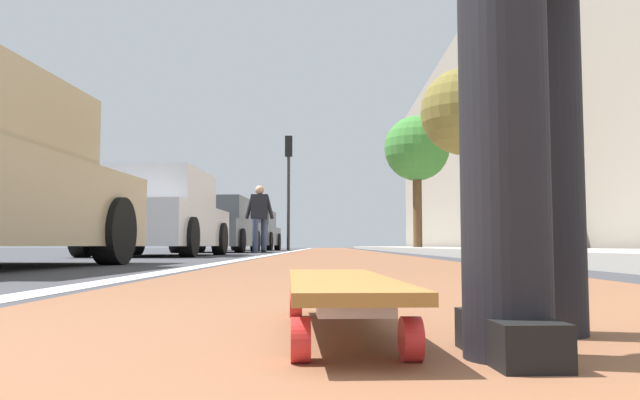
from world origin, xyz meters
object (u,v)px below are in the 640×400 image
Objects in this scene: parked_car_far at (218,227)px; parked_car_mid at (159,216)px; skateboard at (340,288)px; parked_car_end at (251,231)px; street_tree_far at (417,150)px; pedestrian_distant at (260,214)px; street_tree_mid at (464,113)px; traffic_light at (289,171)px.

parked_car_mid is at bearing 179.90° from parked_car_far.
parked_car_end reaches higher than skateboard.
street_tree_far is (20.23, -3.10, 3.40)m from skateboard.
street_tree_far reaches higher than parked_car_mid.
parked_car_mid is 12.95m from parked_car_end.
pedestrian_distant is at bearing -136.28° from parked_car_far.
skateboard is 0.21× the size of parked_car_far.
skateboard is at bearing -172.64° from parked_car_end.
street_tree_far reaches higher than pedestrian_distant.
skateboard is 0.20× the size of street_tree_mid.
traffic_light is 5.36m from street_tree_far.
street_tree_mid is 2.49× the size of pedestrian_distant.
traffic_light is (22.94, 1.50, 2.97)m from skateboard.
pedestrian_distant is (4.68, -1.27, 0.26)m from parked_car_mid.
parked_car_far is 2.46× the size of pedestrian_distant.
traffic_light is at bearing -6.28° from parked_car_mid.
parked_car_mid is (9.64, 2.97, 0.61)m from skateboard.
skateboard is at bearing 166.36° from street_tree_mid.
pedestrian_distant is at bearing -171.61° from parked_car_end.
street_tree_mid is at bearing -13.64° from skateboard.
street_tree_mid reaches higher than parked_car_mid.
parked_car_far is 7.81m from traffic_light.
parked_car_mid is at bearing 164.86° from pedestrian_distant.
parked_car_mid is at bearing 173.72° from traffic_light.
parked_car_mid reaches higher than skateboard.
street_tree_far is at bearing -52.87° from parked_car_far.
street_tree_mid is at bearing -62.75° from parked_car_mid.
skateboard is at bearing -169.30° from parked_car_far.
parked_car_end is at bearing 68.53° from street_tree_far.
pedestrian_distant is (-8.61, 0.20, -2.10)m from traffic_light.
parked_car_far is 0.89× the size of street_tree_far.
skateboard is 0.18× the size of parked_car_end.
parked_car_end reaches higher than parked_car_mid.
parked_car_end is 2.76m from traffic_light.
parked_car_mid is 0.88× the size of street_tree_far.
skateboard is 0.51× the size of pedestrian_distant.
street_tree_mid is at bearing -180.00° from street_tree_far.
parked_car_end is (6.95, -0.04, 0.03)m from parked_car_far.
street_tree_far is (-2.37, -6.02, 2.77)m from parked_car_end.
traffic_light reaches higher than parked_car_end.
street_tree_mid is at bearing -148.51° from parked_car_end.
pedestrian_distant is at bearing 178.70° from traffic_light.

